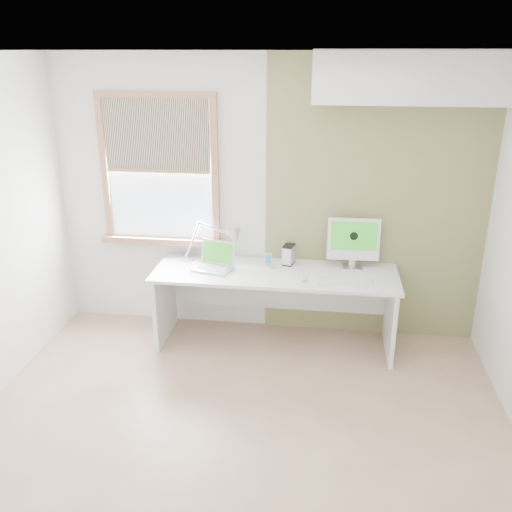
% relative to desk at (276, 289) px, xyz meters
% --- Properties ---
extents(room, '(4.04, 3.54, 2.64)m').
position_rel_desk_xyz_m(room, '(-0.13, -1.44, 0.77)').
color(room, '#A67F63').
rests_on(room, ground).
extents(accent_wall, '(2.00, 0.02, 2.60)m').
position_rel_desk_xyz_m(accent_wall, '(0.87, 0.30, 0.77)').
color(accent_wall, olive).
rests_on(accent_wall, room).
extents(soffit, '(1.60, 0.40, 0.42)m').
position_rel_desk_xyz_m(soffit, '(1.07, 0.13, 1.87)').
color(soffit, white).
rests_on(soffit, room).
extents(window, '(1.20, 0.14, 1.42)m').
position_rel_desk_xyz_m(window, '(-1.13, 0.27, 1.01)').
color(window, '#936044').
rests_on(window, room).
extents(desk, '(2.20, 0.70, 0.73)m').
position_rel_desk_xyz_m(desk, '(0.00, 0.00, 0.00)').
color(desk, silver).
rests_on(desk, room).
extents(desk_lamp, '(0.68, 0.29, 0.37)m').
position_rel_desk_xyz_m(desk_lamp, '(-0.51, 0.20, 0.39)').
color(desk_lamp, silver).
rests_on(desk_lamp, desk).
extents(laptop, '(0.40, 0.35, 0.24)m').
position_rel_desk_xyz_m(laptop, '(-0.56, -0.04, 0.25)').
color(laptop, silver).
rests_on(laptop, desk).
extents(phone_dock, '(0.09, 0.09, 0.14)m').
position_rel_desk_xyz_m(phone_dock, '(-0.07, 0.04, 0.23)').
color(phone_dock, silver).
rests_on(phone_dock, desk).
extents(external_drive, '(0.12, 0.16, 0.19)m').
position_rel_desk_xyz_m(external_drive, '(0.10, 0.15, 0.29)').
color(external_drive, silver).
rests_on(external_drive, desk).
extents(imac, '(0.47, 0.16, 0.46)m').
position_rel_desk_xyz_m(imac, '(0.69, 0.16, 0.45)').
color(imac, silver).
rests_on(imac, desk).
extents(keyboard, '(0.48, 0.16, 0.02)m').
position_rel_desk_xyz_m(keyboard, '(0.63, -0.24, 0.21)').
color(keyboard, white).
rests_on(keyboard, desk).
extents(mouse, '(0.08, 0.10, 0.03)m').
position_rel_desk_xyz_m(mouse, '(0.27, -0.23, 0.21)').
color(mouse, white).
rests_on(mouse, desk).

